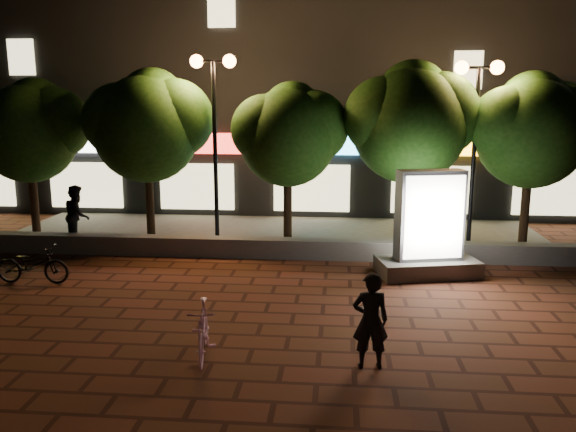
# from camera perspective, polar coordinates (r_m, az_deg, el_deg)

# --- Properties ---
(ground) EXTENTS (80.00, 80.00, 0.00)m
(ground) POSITION_cam_1_polar(r_m,az_deg,el_deg) (11.38, -5.08, -9.45)
(ground) COLOR #56271B
(ground) RESTS_ON ground
(retaining_wall) EXTENTS (16.00, 0.45, 0.50)m
(retaining_wall) POSITION_cam_1_polar(r_m,az_deg,el_deg) (15.07, -2.41, -3.17)
(retaining_wall) COLOR slate
(retaining_wall) RESTS_ON ground
(sidewalk) EXTENTS (16.00, 5.00, 0.08)m
(sidewalk) POSITION_cam_1_polar(r_m,az_deg,el_deg) (17.53, -1.33, -1.79)
(sidewalk) COLOR slate
(sidewalk) RESTS_ON ground
(building_block) EXTENTS (28.00, 8.12, 11.30)m
(building_block) POSITION_cam_1_polar(r_m,az_deg,el_deg) (23.55, 0.44, 13.74)
(building_block) COLOR black
(building_block) RESTS_ON ground
(tree_far_left) EXTENTS (3.36, 2.80, 4.63)m
(tree_far_left) POSITION_cam_1_polar(r_m,az_deg,el_deg) (18.25, -24.25, 8.07)
(tree_far_left) COLOR black
(tree_far_left) RESTS_ON sidewalk
(tree_left) EXTENTS (3.60, 3.00, 4.89)m
(tree_left) POSITION_cam_1_polar(r_m,az_deg,el_deg) (16.82, -13.70, 9.06)
(tree_left) COLOR black
(tree_left) RESTS_ON sidewalk
(tree_mid) EXTENTS (3.24, 2.70, 4.50)m
(tree_mid) POSITION_cam_1_polar(r_m,az_deg,el_deg) (16.00, 0.17, 8.45)
(tree_mid) COLOR black
(tree_mid) RESTS_ON sidewalk
(tree_right) EXTENTS (3.72, 3.10, 5.07)m
(tree_right) POSITION_cam_1_polar(r_m,az_deg,el_deg) (16.04, 12.19, 9.46)
(tree_right) COLOR black
(tree_right) RESTS_ON sidewalk
(tree_far_right) EXTENTS (3.48, 2.90, 4.76)m
(tree_far_right) POSITION_cam_1_polar(r_m,az_deg,el_deg) (16.73, 23.20, 8.19)
(tree_far_right) COLOR black
(tree_far_right) RESTS_ON sidewalk
(street_lamp_left) EXTENTS (1.26, 0.36, 5.18)m
(street_lamp_left) POSITION_cam_1_polar(r_m,az_deg,el_deg) (16.03, -7.38, 11.27)
(street_lamp_left) COLOR black
(street_lamp_left) RESTS_ON sidewalk
(street_lamp_right) EXTENTS (1.26, 0.36, 4.98)m
(street_lamp_right) POSITION_cam_1_polar(r_m,az_deg,el_deg) (16.05, 18.28, 10.32)
(street_lamp_right) COLOR black
(street_lamp_right) RESTS_ON sidewalk
(ad_kiosk) EXTENTS (2.50, 1.64, 2.49)m
(ad_kiosk) POSITION_cam_1_polar(r_m,az_deg,el_deg) (13.75, 13.82, -1.69)
(ad_kiosk) COLOR slate
(ad_kiosk) RESTS_ON ground
(scooter_pink) EXTENTS (0.66, 1.54, 0.89)m
(scooter_pink) POSITION_cam_1_polar(r_m,az_deg,el_deg) (9.42, -8.44, -11.16)
(scooter_pink) COLOR #E49ACF
(scooter_pink) RESTS_ON ground
(rider) EXTENTS (0.59, 0.42, 1.52)m
(rider) POSITION_cam_1_polar(r_m,az_deg,el_deg) (8.94, 8.20, -10.26)
(rider) COLOR black
(rider) RESTS_ON ground
(scooter_parked) EXTENTS (1.67, 0.63, 0.87)m
(scooter_parked) POSITION_cam_1_polar(r_m,az_deg,el_deg) (14.11, -24.08, -4.43)
(scooter_parked) COLOR black
(scooter_parked) RESTS_ON ground
(pedestrian) EXTENTS (0.88, 0.99, 1.69)m
(pedestrian) POSITION_cam_1_polar(r_m,az_deg,el_deg) (16.90, -20.22, 0.07)
(pedestrian) COLOR black
(pedestrian) RESTS_ON sidewalk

